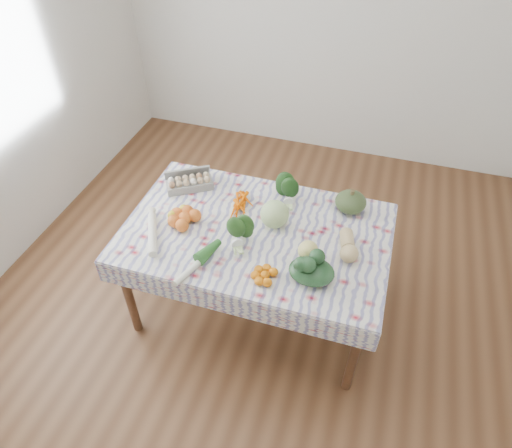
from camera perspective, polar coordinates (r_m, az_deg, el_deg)
name	(u,v)px	position (r m, az deg, el deg)	size (l,w,h in m)	color
ground	(256,305)	(3.44, 0.00, -10.07)	(4.50, 4.50, 0.00)	#54331D
wall_back	(332,10)	(4.48, 9.51, 24.89)	(4.00, 0.04, 2.80)	silver
dining_table	(256,240)	(2.93, 0.00, -2.03)	(1.60, 1.00, 0.75)	brown
tablecloth	(256,231)	(2.87, 0.00, -0.94)	(1.66, 1.06, 0.01)	white
egg_carton	(190,184)	(3.20, -8.29, 5.00)	(0.32, 0.13, 0.08)	gray
carrot_bunch	(239,206)	(3.02, -2.18, 2.27)	(0.21, 0.19, 0.04)	#F36400
kale_bunch	(288,192)	(3.04, 4.04, 3.97)	(0.17, 0.15, 0.15)	#1A3E15
kabocha_squash	(351,202)	(3.04, 11.75, 2.73)	(0.20, 0.20, 0.13)	#3A4D27
cabbage	(275,214)	(2.85, 2.33, 1.24)	(0.18, 0.18, 0.18)	#B0D184
butternut_squash	(348,245)	(2.76, 11.46, -2.59)	(0.11, 0.24, 0.11)	tan
orange_cluster	(185,218)	(2.92, -8.92, 0.75)	(0.27, 0.27, 0.09)	orange
broccoli	(235,235)	(2.75, -2.60, -1.35)	(0.17, 0.17, 0.13)	#244F1B
mandarin_cluster	(265,275)	(2.58, 1.12, -6.36)	(0.18, 0.18, 0.06)	orange
grapefruit	(308,251)	(2.68, 6.53, -3.32)	(0.12, 0.12, 0.12)	#E1D673
spinach_bag	(312,271)	(2.58, 6.96, -5.89)	(0.26, 0.21, 0.11)	#18361C
daikon	(152,234)	(2.88, -12.82, -1.23)	(0.05, 0.05, 0.37)	white
leek	(197,263)	(2.67, -7.33, -4.91)	(0.04, 0.04, 0.37)	white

